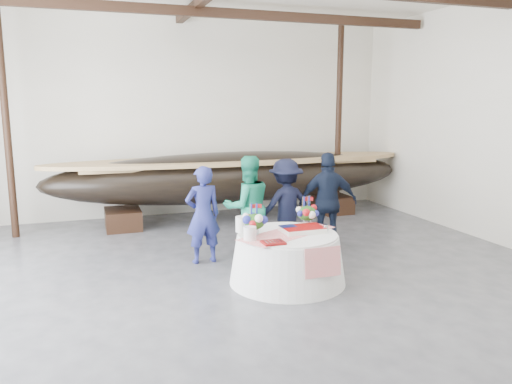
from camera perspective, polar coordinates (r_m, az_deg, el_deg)
name	(u,v)px	position (r m, az deg, el deg)	size (l,w,h in m)	color
floor	(273,311)	(6.47, 2.01, -13.39)	(10.00, 12.00, 0.01)	#3D3D42
wall_back	(181,117)	(11.73, -8.61, 8.44)	(10.00, 0.02, 4.50)	silver
longboat_display	(235,177)	(11.02, -2.43, 1.76)	(8.11, 1.62, 1.52)	black
banquet_table	(287,258)	(7.32, 3.61, -7.52)	(1.69, 1.69, 0.73)	white
tabletop_items	(281,222)	(7.28, 2.89, -3.41)	(1.64, 1.18, 0.40)	red
guest_woman_blue	(203,215)	(8.12, -6.08, -2.60)	(0.58, 0.38, 1.59)	navy
guest_woman_teal	(248,207)	(8.37, -0.97, -1.71)	(0.84, 0.65, 1.72)	#1D9772
guest_man_left	(286,206)	(8.67, 3.40, -1.59)	(1.06, 0.61, 1.64)	black
guest_man_right	(328,202)	(8.79, 8.23, -1.16)	(1.02, 0.43, 1.74)	black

